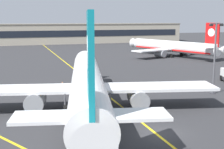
% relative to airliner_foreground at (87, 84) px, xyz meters
% --- Properties ---
extents(ground_plane, '(400.00, 400.00, 0.00)m').
position_rel_airliner_foreground_xyz_m(ground_plane, '(5.02, -9.99, -3.37)').
color(ground_plane, '#2D2D30').
extents(taxiway_centreline, '(4.46, 179.96, 0.01)m').
position_rel_airliner_foreground_xyz_m(taxiway_centreline, '(5.02, 20.01, -3.37)').
color(taxiway_centreline, yellow).
rests_on(taxiway_centreline, ground).
extents(taxiway_lead_in_stripe, '(28.96, 52.83, 0.01)m').
position_rel_airliner_foreground_xyz_m(taxiway_lead_in_stripe, '(-8.98, -7.99, -3.37)').
color(taxiway_lead_in_stripe, yellow).
rests_on(taxiway_lead_in_stripe, ground).
extents(airliner_foreground, '(32.24, 41.02, 11.65)m').
position_rel_airliner_foreground_xyz_m(airliner_foreground, '(0.00, 0.00, 0.00)').
color(airliner_foreground, white).
rests_on(airliner_foreground, ground).
extents(airliner_background, '(27.63, 34.93, 10.10)m').
position_rel_airliner_foreground_xyz_m(airliner_background, '(38.27, 47.06, -0.45)').
color(airliner_background, white).
rests_on(airliner_background, ground).
extents(apron_lamp_post, '(2.24, 0.90, 10.53)m').
position_rel_airliner_foreground_xyz_m(apron_lamp_post, '(20.11, 2.71, 2.18)').
color(apron_lamp_post, '#515156').
rests_on(apron_lamp_post, ground).
extents(safety_cone_by_nose_gear, '(0.44, 0.44, 0.55)m').
position_rel_airliner_foreground_xyz_m(safety_cone_by_nose_gear, '(-0.16, 16.58, -3.11)').
color(safety_cone_by_nose_gear, orange).
rests_on(safety_cone_by_nose_gear, ground).
extents(terminal_building, '(121.58, 12.40, 8.99)m').
position_rel_airliner_foreground_xyz_m(terminal_building, '(13.16, 109.22, 1.13)').
color(terminal_building, '#B2A893').
rests_on(terminal_building, ground).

